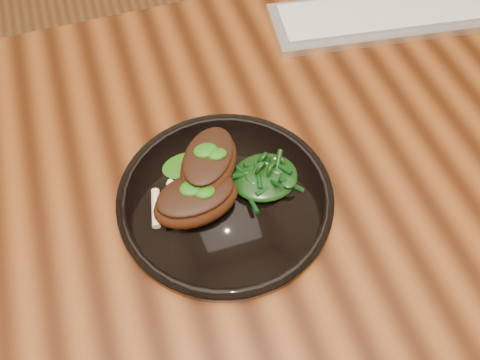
% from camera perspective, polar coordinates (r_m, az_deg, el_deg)
% --- Properties ---
extents(desk, '(1.60, 0.80, 0.75)m').
position_cam_1_polar(desk, '(0.82, 0.31, -2.66)').
color(desk, black).
rests_on(desk, ground).
extents(plate, '(0.29, 0.29, 0.02)m').
position_cam_1_polar(plate, '(0.71, -1.57, -1.94)').
color(plate, black).
rests_on(plate, desk).
extents(lamb_chop_front, '(0.12, 0.09, 0.05)m').
position_cam_1_polar(lamb_chop_front, '(0.68, -4.77, -2.05)').
color(lamb_chop_front, '#3F1B0C').
rests_on(lamb_chop_front, plate).
extents(lamb_chop_back, '(0.12, 0.13, 0.05)m').
position_cam_1_polar(lamb_chop_back, '(0.69, -3.40, 1.91)').
color(lamb_chop_back, '#3F1B0C').
rests_on(lamb_chop_back, plate).
extents(herb_smear, '(0.07, 0.05, 0.00)m').
position_cam_1_polar(herb_smear, '(0.74, -5.70, 1.56)').
color(herb_smear, '#104707').
rests_on(herb_smear, plate).
extents(greens_heap, '(0.09, 0.08, 0.03)m').
position_cam_1_polar(greens_heap, '(0.71, 2.65, 0.58)').
color(greens_heap, black).
rests_on(greens_heap, plate).
extents(keyboard, '(0.43, 0.18, 0.02)m').
position_cam_1_polar(keyboard, '(1.01, 15.87, 16.60)').
color(keyboard, silver).
rests_on(keyboard, desk).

